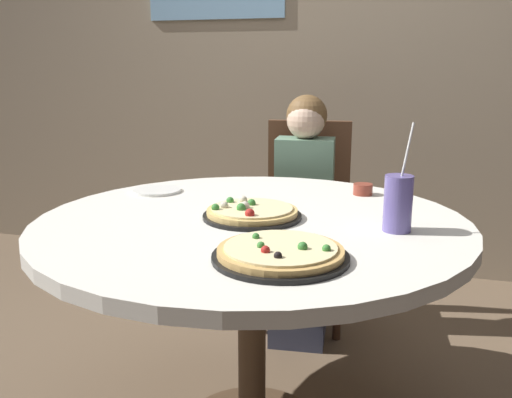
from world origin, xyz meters
The scene contains 9 objects.
wall_with_window centered at (0.00, 1.75, 1.45)m, with size 5.20×0.14×2.90m.
dining_table centered at (0.00, 0.00, 0.66)m, with size 1.33×1.33×0.75m.
chair_wooden centered at (-0.01, 0.98, 0.53)m, with size 0.44×0.44×0.95m.
diner_child centered at (0.01, 0.80, 0.48)m, with size 0.28×0.42×1.08m.
pizza_veggie centered at (0.17, -0.34, 0.77)m, with size 0.33×0.33×0.05m.
pizza_cheese centered at (0.00, 0.01, 0.77)m, with size 0.30×0.30×0.05m.
soda_cup centered at (0.43, -0.01, 0.83)m, with size 0.08×0.08×0.31m.
sauce_bowl centered at (0.30, 0.42, 0.77)m, with size 0.07×0.07×0.04m, color brown.
plate_small centered at (-0.44, 0.26, 0.76)m, with size 0.18×0.18×0.01m, color white.
Camera 1 is at (0.46, -1.58, 1.21)m, focal length 38.96 mm.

